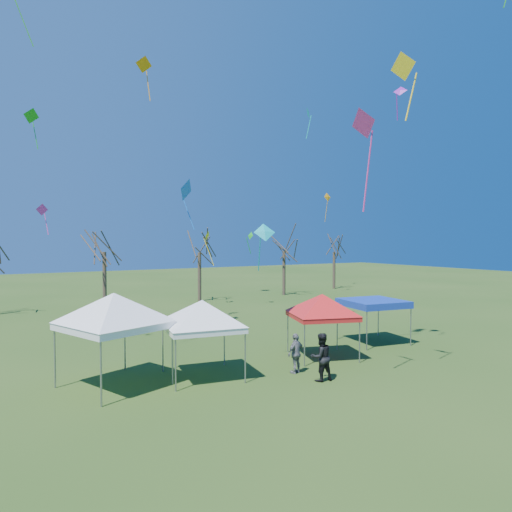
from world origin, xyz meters
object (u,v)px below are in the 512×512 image
at_px(person_grey, 296,353).
at_px(tree_3, 199,235).
at_px(tree_5, 334,239).
at_px(tent_white_mid, 202,305).
at_px(tent_blue, 373,303).
at_px(person_dark, 321,357).
at_px(tent_white_west, 114,299).
at_px(tree_2, 104,232).
at_px(tree_4, 284,236).
at_px(tent_red, 322,298).

bearing_deg(person_grey, tree_3, -119.12).
distance_m(tree_5, tent_white_mid, 35.86).
distance_m(tent_blue, person_dark, 7.90).
relative_size(tent_white_mid, tent_blue, 1.20).
relative_size(tree_3, tent_blue, 2.32).
height_order(tent_white_west, tent_white_mid, tent_white_west).
bearing_deg(tent_white_mid, person_dark, -36.43).
bearing_deg(tree_2, person_grey, -83.15).
bearing_deg(tree_4, tent_white_west, -136.53).
relative_size(tree_4, person_grey, 4.67).
bearing_deg(tent_white_mid, tent_white_west, 168.93).
bearing_deg(tree_4, tree_3, 179.74).
bearing_deg(tent_white_mid, tree_2, 87.80).
xyz_separation_m(tree_4, tent_white_mid, (-18.56, -21.46, -3.10)).
bearing_deg(tent_red, person_grey, -150.31).
distance_m(tree_3, tent_white_west, 24.51).
distance_m(tree_4, tent_white_mid, 28.54).
xyz_separation_m(tree_4, person_dark, (-14.68, -24.33, -5.10)).
bearing_deg(tree_5, tree_2, -176.30).
xyz_separation_m(tree_2, tent_white_west, (-4.22, -21.17, -2.93)).
xyz_separation_m(tent_white_west, tent_blue, (14.02, 0.39, -1.20)).
bearing_deg(tree_2, tent_white_mid, -92.20).
bearing_deg(tent_white_mid, person_grey, -22.36).
relative_size(tree_2, tree_3, 1.03).
bearing_deg(tent_red, tree_2, 103.82).
relative_size(tree_5, tent_red, 1.97).
bearing_deg(tree_2, tree_5, 3.70).
height_order(tree_3, tree_5, tree_3).
bearing_deg(tree_2, tree_3, -2.27).
bearing_deg(tent_blue, person_dark, -149.88).
bearing_deg(tent_white_west, tree_4, 43.47).
distance_m(tree_2, tree_3, 8.41).
distance_m(tree_2, tent_blue, 23.35).
bearing_deg(tent_white_west, tent_red, -4.12).
height_order(tent_white_mid, person_grey, tent_white_mid).
bearing_deg(tent_blue, tent_white_mid, -174.35).
distance_m(tent_blue, person_grey, 7.56).
bearing_deg(tent_blue, tree_2, 115.25).
distance_m(tent_white_mid, tent_red, 6.22).
xyz_separation_m(tree_5, person_dark, (-23.04, -26.39, -4.77)).
xyz_separation_m(tree_2, tree_5, (26.09, 1.69, -0.56)).
distance_m(tree_2, person_dark, 25.45).
bearing_deg(person_dark, tent_red, -123.40).
xyz_separation_m(person_grey, person_dark, (0.24, -1.37, 0.11)).
distance_m(tree_2, tree_5, 26.15).
bearing_deg(tree_3, tree_4, -0.26).
bearing_deg(tent_blue, tree_5, 54.06).
height_order(tree_2, tent_white_mid, tree_2).
xyz_separation_m(tent_red, person_grey, (-2.58, -1.47, -2.00)).
xyz_separation_m(tree_2, tent_white_mid, (-0.84, -21.84, -3.33)).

